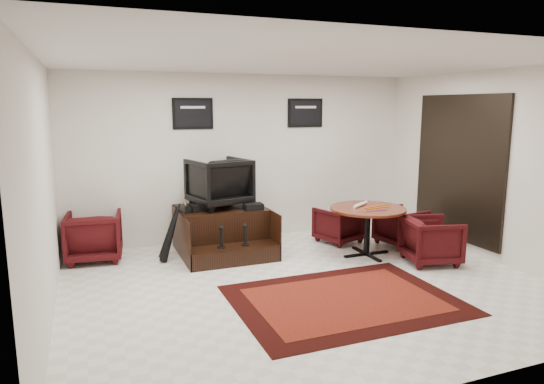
{
  "coord_description": "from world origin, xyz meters",
  "views": [
    {
      "loc": [
        -2.57,
        -5.36,
        2.28
      ],
      "look_at": [
        -0.14,
        0.9,
        1.08
      ],
      "focal_mm": 32.0,
      "sensor_mm": 36.0,
      "label": 1
    }
  ],
  "objects_px": {
    "armchair_side": "(94,234)",
    "table_chair_corner": "(431,238)",
    "shine_podium": "(222,232)",
    "shine_chair": "(219,180)",
    "table_chair_back": "(339,223)",
    "table_chair_window": "(401,224)",
    "meeting_table": "(368,213)"
  },
  "relations": [
    {
      "from": "shine_chair",
      "to": "meeting_table",
      "type": "xyz_separation_m",
      "value": [
        2.02,
        -1.13,
        -0.47
      ]
    },
    {
      "from": "shine_podium",
      "to": "shine_chair",
      "type": "xyz_separation_m",
      "value": [
        0.0,
        0.14,
        0.8
      ]
    },
    {
      "from": "shine_podium",
      "to": "meeting_table",
      "type": "xyz_separation_m",
      "value": [
        2.02,
        -0.98,
        0.34
      ]
    },
    {
      "from": "shine_podium",
      "to": "shine_chair",
      "type": "bearing_deg",
      "value": 90.0
    },
    {
      "from": "armchair_side",
      "to": "table_chair_back",
      "type": "bearing_deg",
      "value": 179.26
    },
    {
      "from": "shine_podium",
      "to": "shine_chair",
      "type": "relative_size",
      "value": 1.63
    },
    {
      "from": "shine_chair",
      "to": "table_chair_window",
      "type": "xyz_separation_m",
      "value": [
        2.86,
        -0.83,
        -0.78
      ]
    },
    {
      "from": "table_chair_back",
      "to": "table_chair_window",
      "type": "bearing_deg",
      "value": 132.04
    },
    {
      "from": "shine_chair",
      "to": "table_chair_window",
      "type": "distance_m",
      "value": 3.08
    },
    {
      "from": "armchair_side",
      "to": "table_chair_corner",
      "type": "relative_size",
      "value": 1.08
    },
    {
      "from": "armchair_side",
      "to": "table_chair_corner",
      "type": "xyz_separation_m",
      "value": [
        4.58,
        -1.92,
        -0.03
      ]
    },
    {
      "from": "shine_podium",
      "to": "table_chair_window",
      "type": "xyz_separation_m",
      "value": [
        2.86,
        -0.69,
        0.02
      ]
    },
    {
      "from": "shine_chair",
      "to": "table_chair_window",
      "type": "bearing_deg",
      "value": 150.95
    },
    {
      "from": "meeting_table",
      "to": "table_chair_back",
      "type": "xyz_separation_m",
      "value": [
        -0.05,
        0.81,
        -0.32
      ]
    },
    {
      "from": "table_chair_window",
      "to": "table_chair_back",
      "type": "bearing_deg",
      "value": 51.14
    },
    {
      "from": "armchair_side",
      "to": "table_chair_corner",
      "type": "height_order",
      "value": "armchair_side"
    },
    {
      "from": "shine_chair",
      "to": "armchair_side",
      "type": "relative_size",
      "value": 1.07
    },
    {
      "from": "shine_chair",
      "to": "shine_podium",
      "type": "bearing_deg",
      "value": 77.09
    },
    {
      "from": "table_chair_window",
      "to": "armchair_side",
      "type": "bearing_deg",
      "value": 69.68
    },
    {
      "from": "table_chair_back",
      "to": "shine_podium",
      "type": "bearing_deg",
      "value": -22.85
    },
    {
      "from": "meeting_table",
      "to": "armchair_side",
      "type": "bearing_deg",
      "value": 162.03
    },
    {
      "from": "shine_chair",
      "to": "table_chair_corner",
      "type": "xyz_separation_m",
      "value": [
        2.69,
        -1.78,
        -0.76
      ]
    },
    {
      "from": "shine_chair",
      "to": "table_chair_back",
      "type": "bearing_deg",
      "value": 158.03
    },
    {
      "from": "table_chair_back",
      "to": "table_chair_corner",
      "type": "relative_size",
      "value": 0.9
    },
    {
      "from": "table_chair_back",
      "to": "table_chair_window",
      "type": "xyz_separation_m",
      "value": [
        0.89,
        -0.51,
        0.01
      ]
    },
    {
      "from": "meeting_table",
      "to": "table_chair_corner",
      "type": "distance_m",
      "value": 0.98
    },
    {
      "from": "shine_chair",
      "to": "meeting_table",
      "type": "height_order",
      "value": "shine_chair"
    },
    {
      "from": "shine_podium",
      "to": "table_chair_window",
      "type": "distance_m",
      "value": 2.94
    },
    {
      "from": "table_chair_window",
      "to": "table_chair_corner",
      "type": "relative_size",
      "value": 0.92
    },
    {
      "from": "meeting_table",
      "to": "table_chair_back",
      "type": "distance_m",
      "value": 0.87
    },
    {
      "from": "table_chair_back",
      "to": "table_chair_window",
      "type": "relative_size",
      "value": 0.98
    },
    {
      "from": "armchair_side",
      "to": "meeting_table",
      "type": "bearing_deg",
      "value": 168.06
    }
  ]
}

